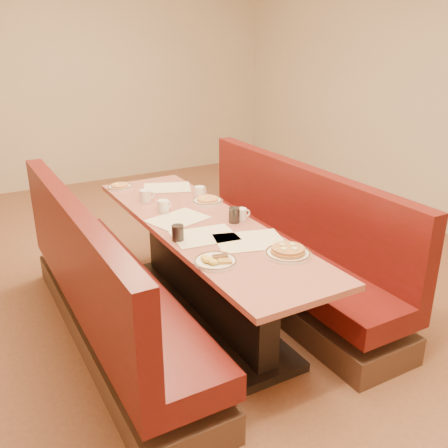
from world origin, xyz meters
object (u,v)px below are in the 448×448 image
booth_right (284,252)px  coffee_mug_a (242,214)px  booth_left (106,296)px  soda_tumbler_mid (234,215)px  soda_tumbler_near (178,233)px  pancake_plate (288,252)px  coffee_mug_d (146,196)px  diner_table (203,271)px  coffee_mug_b (164,206)px  coffee_mug_c (200,192)px  eggs_plate (215,261)px

booth_right → coffee_mug_a: booth_right is taller
booth_left → soda_tumbler_mid: (0.94, -0.10, 0.44)m
booth_left → soda_tumbler_mid: booth_left is taller
booth_right → soda_tumbler_near: size_ratio=23.27×
pancake_plate → coffee_mug_d: (-0.38, 1.39, 0.03)m
booth_left → booth_right: (1.46, 0.00, 0.00)m
diner_table → coffee_mug_b: 0.57m
booth_right → soda_tumbler_near: booth_right is taller
booth_right → pancake_plate: booth_right is taller
coffee_mug_d → coffee_mug_b: bearing=-75.7°
coffee_mug_c → soda_tumbler_near: bearing=-143.8°
diner_table → coffee_mug_d: 0.79m
pancake_plate → coffee_mug_b: coffee_mug_b is taller
coffee_mug_c → booth_left: bearing=-169.4°
booth_right → coffee_mug_b: booth_right is taller
booth_left → pancake_plate: booth_left is taller
booth_right → soda_tumbler_mid: booth_right is taller
coffee_mug_a → coffee_mug_c: bearing=98.8°
diner_table → coffee_mug_a: coffee_mug_a is taller
coffee_mug_b → diner_table: bearing=-80.1°
eggs_plate → coffee_mug_b: 0.97m
booth_left → coffee_mug_b: booth_left is taller
booth_right → coffee_mug_c: 0.84m
coffee_mug_a → soda_tumbler_near: (-0.56, -0.13, 0.01)m
booth_left → coffee_mug_c: (0.99, 0.54, 0.43)m
coffee_mug_b → coffee_mug_c: coffee_mug_b is taller
eggs_plate → coffee_mug_b: bearing=84.8°
eggs_plate → coffee_mug_c: (0.49, 1.16, 0.03)m
eggs_plate → coffee_mug_c: size_ratio=2.24×
diner_table → booth_right: (0.73, 0.00, -0.01)m
coffee_mug_c → eggs_plate: bearing=-130.8°
soda_tumbler_near → eggs_plate: bearing=-83.3°
pancake_plate → coffee_mug_b: size_ratio=2.36×
coffee_mug_a → coffee_mug_b: 0.60m
coffee_mug_a → coffee_mug_c: size_ratio=0.95×
pancake_plate → eggs_plate: pancake_plate is taller
booth_right → pancake_plate: bearing=-125.4°
eggs_plate → coffee_mug_a: bearing=46.6°
pancake_plate → coffee_mug_d: size_ratio=2.26×
diner_table → soda_tumbler_near: 0.55m
coffee_mug_a → soda_tumbler_near: 0.58m
coffee_mug_b → soda_tumbler_mid: size_ratio=1.10×
eggs_plate → coffee_mug_c: coffee_mug_c is taller
coffee_mug_b → coffee_mug_d: (-0.03, 0.30, 0.00)m
diner_table → pancake_plate: bearing=-74.5°
diner_table → eggs_plate: 0.77m
booth_left → soda_tumbler_mid: 1.04m
coffee_mug_d → booth_left: bearing=-122.1°
diner_table → soda_tumbler_near: soda_tumbler_near is taller
diner_table → coffee_mug_c: size_ratio=21.62×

